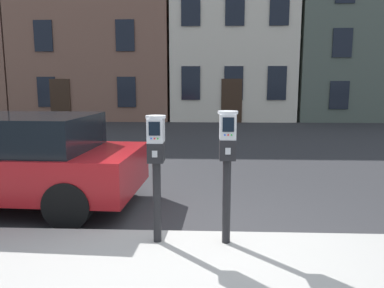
# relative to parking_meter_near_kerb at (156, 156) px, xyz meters

# --- Properties ---
(ground_plane) EXTENTS (160.00, 160.00, 0.00)m
(ground_plane) POSITION_rel_parking_meter_near_kerb_xyz_m (0.60, 0.11, -1.12)
(ground_plane) COLOR #28282B
(parking_meter_near_kerb) EXTENTS (0.22, 0.25, 1.41)m
(parking_meter_near_kerb) POSITION_rel_parking_meter_near_kerb_xyz_m (0.00, 0.00, 0.00)
(parking_meter_near_kerb) COLOR black
(parking_meter_near_kerb) RESTS_ON sidewalk_slab
(parking_meter_twin_adjacent) EXTENTS (0.22, 0.25, 1.46)m
(parking_meter_twin_adjacent) POSITION_rel_parking_meter_near_kerb_xyz_m (0.77, 0.00, 0.03)
(parking_meter_twin_adjacent) COLOR black
(parking_meter_twin_adjacent) RESTS_ON sidewalk_slab
(townhouse_cream_stone) EXTENTS (7.92, 6.08, 10.66)m
(townhouse_cream_stone) POSITION_rel_parking_meter_near_kerb_xyz_m (-5.40, 17.27, 4.22)
(townhouse_cream_stone) COLOR brown
(townhouse_cream_stone) RESTS_ON ground_plane
(townhouse_orange_brick) EXTENTS (6.16, 6.76, 10.33)m
(townhouse_orange_brick) POSITION_rel_parking_meter_near_kerb_xyz_m (1.77, 17.61, 4.05)
(townhouse_orange_brick) COLOR beige
(townhouse_orange_brick) RESTS_ON ground_plane
(townhouse_brick_corner) EXTENTS (7.12, 7.04, 9.67)m
(townhouse_brick_corner) POSITION_rel_parking_meter_near_kerb_xyz_m (8.56, 17.75, 3.72)
(townhouse_brick_corner) COLOR #4C564C
(townhouse_brick_corner) RESTS_ON ground_plane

